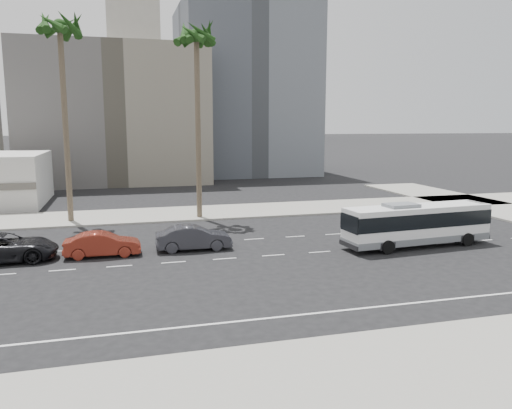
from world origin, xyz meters
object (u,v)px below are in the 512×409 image
object	(u,v)px
car_c	(3,248)
palm_near	(196,40)
city_bus	(417,223)
car_b	(103,244)
car_a	(194,238)
palm_mid	(60,31)

from	to	relation	value
car_c	palm_near	bearing A→B (deg)	-53.12
city_bus	car_b	size ratio (longest dim) A/B	2.28
car_b	car_c	world-z (taller)	car_c
car_a	city_bus	bearing A→B (deg)	-100.17
city_bus	car_a	xyz separation A→B (m)	(-14.10, 2.86, -0.73)
car_b	palm_near	world-z (taller)	palm_near
city_bus	car_b	world-z (taller)	city_bus
car_b	car_c	bearing A→B (deg)	88.36
palm_mid	car_a	bearing A→B (deg)	-54.36
palm_near	car_b	bearing A→B (deg)	-125.17
car_a	palm_near	world-z (taller)	palm_near
city_bus	car_b	bearing A→B (deg)	167.46
city_bus	car_a	bearing A→B (deg)	163.89
car_b	city_bus	bearing A→B (deg)	-96.92
city_bus	car_b	xyz separation A→B (m)	(-19.60, 2.72, -0.77)
city_bus	palm_near	size ratio (longest dim) A/B	0.63
car_a	car_c	world-z (taller)	car_c
city_bus	palm_mid	world-z (taller)	palm_mid
car_c	palm_mid	xyz separation A→B (m)	(2.72, 11.44, 14.07)
city_bus	palm_near	bearing A→B (deg)	127.42
car_c	palm_near	world-z (taller)	palm_near
car_b	palm_mid	bearing A→B (deg)	14.35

